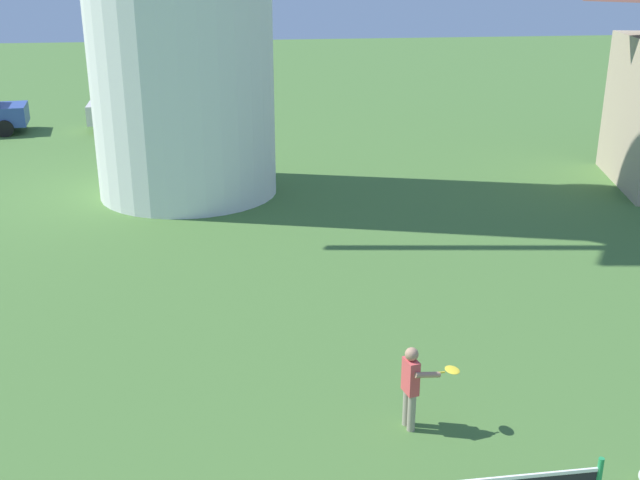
{
  "coord_description": "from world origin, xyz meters",
  "views": [
    {
      "loc": [
        -1.39,
        -3.9,
        5.79
      ],
      "look_at": [
        -0.25,
        4.03,
        2.86
      ],
      "focal_mm": 42.41,
      "sensor_mm": 36.0,
      "label": 1
    }
  ],
  "objects": [
    {
      "name": "parked_car_cream",
      "position": [
        -3.95,
        24.87,
        0.81
      ],
      "size": [
        3.89,
        1.96,
        1.56
      ],
      "color": "silver",
      "rests_on": "ground_plane"
    },
    {
      "name": "player_far",
      "position": [
        1.03,
        4.43,
        0.67
      ],
      "size": [
        0.75,
        0.39,
        1.18
      ],
      "color": "#9E937F",
      "rests_on": "ground_plane"
    }
  ]
}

